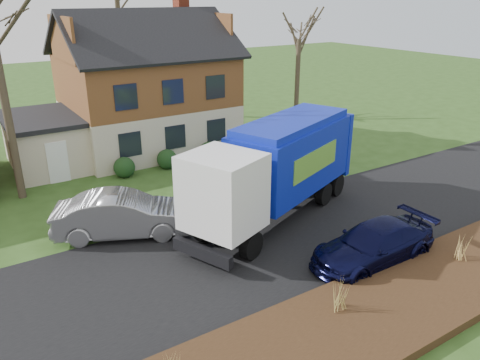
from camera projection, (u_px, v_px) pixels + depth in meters
ground at (247, 250)px, 17.32m from camera, size 120.00×120.00×0.00m
road at (247, 250)px, 17.31m from camera, size 80.00×7.00×0.02m
mulch_verge at (351, 326)px, 13.11m from camera, size 80.00×3.50×0.30m
main_house at (138, 82)px, 27.47m from camera, size 12.95×8.95×9.26m
garbage_truck at (278, 165)px, 19.10m from camera, size 9.73×5.83×4.05m
silver_sedan at (123, 215)px, 18.11m from camera, size 5.51×3.84×1.72m
navy_wagon at (374, 244)px, 16.27m from camera, size 4.87×1.99×1.41m
tree_front_east at (300, 21)px, 27.65m from camera, size 3.25×3.25×9.04m
grass_clump_mid at (341, 295)px, 13.39m from camera, size 0.35×0.29×0.98m
grass_clump_east at (462, 248)px, 16.00m from camera, size 0.35×0.29×0.87m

